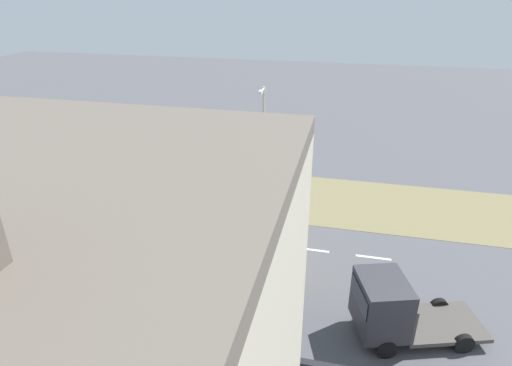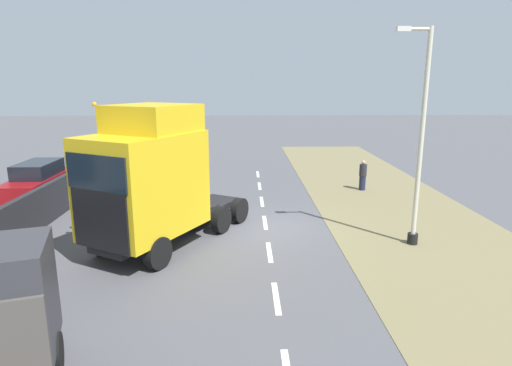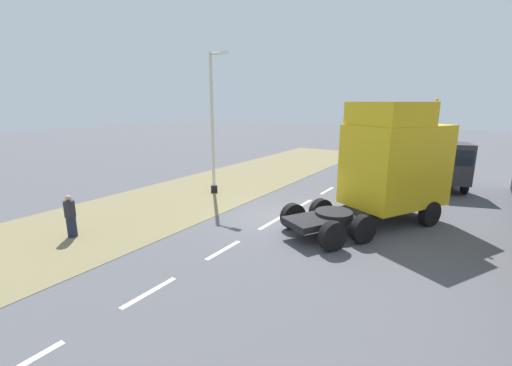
# 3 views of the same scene
# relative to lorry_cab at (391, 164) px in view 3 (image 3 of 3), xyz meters

# --- Properties ---
(ground_plane) EXTENTS (120.00, 120.00, 0.00)m
(ground_plane) POSITION_rel_lorry_cab_xyz_m (-4.03, -2.15, -2.50)
(ground_plane) COLOR #515156
(ground_plane) RESTS_ON ground
(grass_verge) EXTENTS (7.00, 44.00, 0.01)m
(grass_verge) POSITION_rel_lorry_cab_xyz_m (-10.03, -2.15, -2.49)
(grass_verge) COLOR olive
(grass_verge) RESTS_ON ground
(lane_markings) EXTENTS (0.16, 21.00, 0.00)m
(lane_markings) POSITION_rel_lorry_cab_xyz_m (-4.03, -2.85, -2.50)
(lane_markings) COLOR white
(lane_markings) RESTS_ON ground
(lorry_cab) EXTENTS (5.54, 7.15, 5.11)m
(lorry_cab) POSITION_rel_lorry_cab_xyz_m (0.00, 0.00, 0.00)
(lorry_cab) COLOR black
(lorry_cab) RESTS_ON ground
(flatbed_truck) EXTENTS (3.67, 5.56, 2.79)m
(flatbed_truck) POSITION_rel_lorry_cab_xyz_m (1.48, 7.12, -1.04)
(flatbed_truck) COLOR #333338
(flatbed_truck) RESTS_ON ground
(lamp_post) EXTENTS (1.30, 0.36, 7.45)m
(lamp_post) POSITION_rel_lorry_cab_xyz_m (-9.16, -0.27, 0.90)
(lamp_post) COLOR black
(lamp_post) RESTS_ON ground
(pedestrian) EXTENTS (0.39, 0.39, 1.63)m
(pedestrian) POSITION_rel_lorry_cab_xyz_m (-9.54, -8.20, -1.70)
(pedestrian) COLOR #1E233D
(pedestrian) RESTS_ON ground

